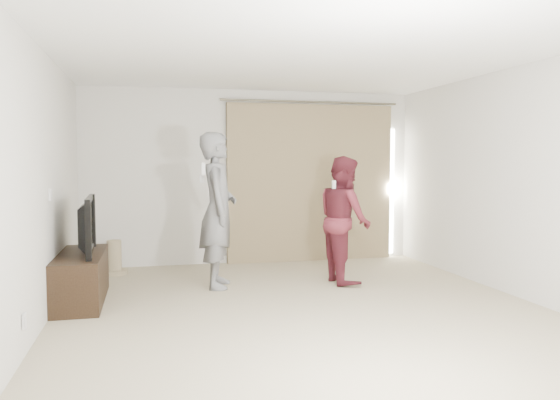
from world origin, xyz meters
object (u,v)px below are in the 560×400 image
(tv, at_px, (80,225))
(tv_console, at_px, (81,278))
(person_woman, at_px, (344,219))
(person_man, at_px, (218,210))

(tv, bearing_deg, tv_console, -0.00)
(person_woman, bearing_deg, tv, -174.87)
(tv_console, xyz_separation_m, person_woman, (3.14, 0.28, 0.53))
(tv_console, bearing_deg, person_man, 13.91)
(tv, height_order, person_man, person_man)
(tv, xyz_separation_m, person_man, (1.54, 0.38, 0.10))
(person_man, relative_size, person_woman, 1.18)
(tv, bearing_deg, person_woman, -87.63)
(person_man, xyz_separation_m, person_woman, (1.59, -0.10, -0.14))
(tv_console, relative_size, person_man, 0.73)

